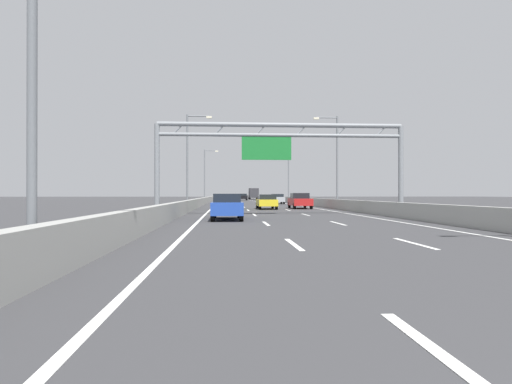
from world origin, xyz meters
name	(u,v)px	position (x,y,z in m)	size (l,w,h in m)	color
ground_plane	(243,200)	(0.00, 100.00, 0.00)	(260.00, 260.00, 0.00)	#38383A
lane_dash_left_0	(448,360)	(-1.80, 3.50, 0.01)	(0.16, 3.00, 0.01)	white
lane_dash_left_1	(294,244)	(-1.80, 12.50, 0.01)	(0.16, 3.00, 0.01)	white
lane_dash_left_2	(266,224)	(-1.80, 21.50, 0.01)	(0.16, 3.00, 0.01)	white
lane_dash_left_3	(254,215)	(-1.80, 30.50, 0.01)	(0.16, 3.00, 0.01)	white
lane_dash_left_4	(248,210)	(-1.80, 39.50, 0.01)	(0.16, 3.00, 0.01)	white
lane_dash_left_5	(244,207)	(-1.80, 48.50, 0.01)	(0.16, 3.00, 0.01)	white
lane_dash_left_6	(241,205)	(-1.80, 57.50, 0.01)	(0.16, 3.00, 0.01)	white
lane_dash_left_7	(239,204)	(-1.80, 66.50, 0.01)	(0.16, 3.00, 0.01)	white
lane_dash_left_8	(238,202)	(-1.80, 75.50, 0.01)	(0.16, 3.00, 0.01)	white
lane_dash_left_9	(236,201)	(-1.80, 84.50, 0.01)	(0.16, 3.00, 0.01)	white
lane_dash_left_10	(236,201)	(-1.80, 93.50, 0.01)	(0.16, 3.00, 0.01)	white
lane_dash_left_11	(235,200)	(-1.80, 102.50, 0.01)	(0.16, 3.00, 0.01)	white
lane_dash_left_12	(234,200)	(-1.80, 111.50, 0.01)	(0.16, 3.00, 0.01)	white
lane_dash_left_13	(233,199)	(-1.80, 120.50, 0.01)	(0.16, 3.00, 0.01)	white
lane_dash_left_14	(233,199)	(-1.80, 129.50, 0.01)	(0.16, 3.00, 0.01)	white
lane_dash_left_15	(232,198)	(-1.80, 138.50, 0.01)	(0.16, 3.00, 0.01)	white
lane_dash_left_16	(232,198)	(-1.80, 147.50, 0.01)	(0.16, 3.00, 0.01)	white
lane_dash_left_17	(232,198)	(-1.80, 156.50, 0.01)	(0.16, 3.00, 0.01)	white
lane_dash_right_1	(414,243)	(1.80, 12.50, 0.01)	(0.16, 3.00, 0.01)	white
lane_dash_right_2	(338,223)	(1.80, 21.50, 0.01)	(0.16, 3.00, 0.01)	white
lane_dash_right_3	(306,215)	(1.80, 30.50, 0.01)	(0.16, 3.00, 0.01)	white
lane_dash_right_4	(288,210)	(1.80, 39.50, 0.01)	(0.16, 3.00, 0.01)	white
lane_dash_right_5	(277,207)	(1.80, 48.50, 0.01)	(0.16, 3.00, 0.01)	white
lane_dash_right_6	(269,205)	(1.80, 57.50, 0.01)	(0.16, 3.00, 0.01)	white
lane_dash_right_7	(263,203)	(1.80, 66.50, 0.01)	(0.16, 3.00, 0.01)	white
lane_dash_right_8	(259,202)	(1.80, 75.50, 0.01)	(0.16, 3.00, 0.01)	white
lane_dash_right_9	(255,201)	(1.80, 84.50, 0.01)	(0.16, 3.00, 0.01)	white
lane_dash_right_10	(252,201)	(1.80, 93.50, 0.01)	(0.16, 3.00, 0.01)	white
lane_dash_right_11	(250,200)	(1.80, 102.50, 0.01)	(0.16, 3.00, 0.01)	white
lane_dash_right_12	(248,200)	(1.80, 111.50, 0.01)	(0.16, 3.00, 0.01)	white
lane_dash_right_13	(247,199)	(1.80, 120.50, 0.01)	(0.16, 3.00, 0.01)	white
lane_dash_right_14	(245,199)	(1.80, 129.50, 0.01)	(0.16, 3.00, 0.01)	white
lane_dash_right_15	(244,198)	(1.80, 138.50, 0.01)	(0.16, 3.00, 0.01)	white
lane_dash_right_16	(243,198)	(1.80, 147.50, 0.01)	(0.16, 3.00, 0.01)	white
lane_dash_right_17	(242,198)	(1.80, 156.50, 0.01)	(0.16, 3.00, 0.01)	white
edge_line_left	(219,201)	(-5.25, 88.00, 0.01)	(0.16, 176.00, 0.01)	white
edge_line_right	(271,201)	(5.25, 88.00, 0.01)	(0.16, 176.00, 0.01)	white
barrier_left	(214,198)	(-6.90, 110.00, 0.47)	(0.45, 220.00, 0.95)	#9E9E99
barrier_right	(269,198)	(6.90, 110.00, 0.47)	(0.45, 220.00, 0.95)	#9E9E99
sign_gantry	(279,144)	(-0.13, 29.89, 4.87)	(17.20, 0.36, 6.36)	gray
streetlamp_left_near	(44,1)	(-7.47, 8.97, 5.40)	(2.58, 0.28, 9.50)	slate
streetlamp_left_mid	(190,155)	(-7.47, 44.85, 5.40)	(2.58, 0.28, 9.50)	slate
streetlamp_right_mid	(335,156)	(7.47, 44.85, 5.40)	(2.58, 0.28, 9.50)	slate
streetlamp_left_far	(206,172)	(-7.47, 80.72, 5.40)	(2.58, 0.28, 9.50)	slate
streetlamp_right_far	(287,173)	(7.47, 80.72, 5.40)	(2.58, 0.28, 9.50)	slate
green_car	(230,202)	(-3.42, 41.22, 0.75)	(1.90, 4.50, 1.45)	#1E7A38
black_car	(243,197)	(0.10, 101.59, 0.77)	(1.84, 4.61, 1.51)	black
red_car	(300,201)	(3.61, 43.75, 0.79)	(1.86, 4.59, 1.55)	red
yellow_car	(267,201)	(0.12, 42.15, 0.74)	(1.76, 4.54, 1.41)	yellow
blue_car	(227,206)	(-3.72, 25.09, 0.77)	(1.74, 4.69, 1.48)	#2347AD
silver_car	(277,199)	(3.64, 63.76, 0.76)	(1.82, 4.17, 1.45)	#A8ADB2
box_truck	(253,193)	(3.36, 115.42, 1.59)	(2.32, 7.55, 2.91)	silver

